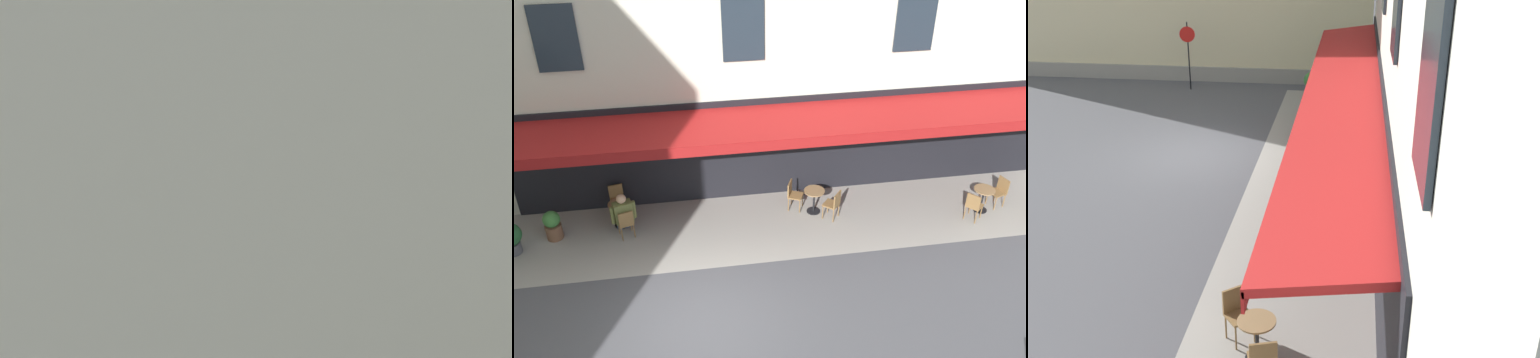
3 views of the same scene
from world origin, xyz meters
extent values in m
plane|color=#4C4C51|center=(0.00, 0.00, 0.00)|extent=(70.00, 70.00, 0.00)
cube|color=gray|center=(-3.25, -3.40, 0.00)|extent=(20.50, 3.20, 0.01)
cube|color=black|center=(-3.00, -4.97, 1.60)|extent=(16.00, 0.06, 3.20)
cube|color=maroon|center=(-3.00, -4.15, 2.85)|extent=(15.00, 1.70, 0.36)
cube|color=maroon|center=(-3.00, -3.32, 2.62)|extent=(15.00, 0.04, 0.28)
cube|color=#232D38|center=(-6.33, -4.96, 5.20)|extent=(1.10, 0.06, 1.70)
cube|color=#232D38|center=(-1.67, -4.96, 5.20)|extent=(1.10, 0.06, 1.70)
cube|color=#232D38|center=(3.00, -4.96, 5.20)|extent=(1.10, 0.06, 1.70)
cylinder|color=black|center=(-10.34, -2.40, 0.01)|extent=(0.40, 0.40, 0.03)
cylinder|color=black|center=(-10.34, -2.40, 0.36)|extent=(0.06, 0.06, 0.72)
cylinder|color=#99754C|center=(-10.34, -2.40, 0.73)|extent=(0.60, 0.60, 0.03)
cylinder|color=olive|center=(-10.57, -2.05, 0.23)|extent=(0.03, 0.03, 0.45)
cylinder|color=olive|center=(-10.24, -1.99, 0.23)|extent=(0.03, 0.03, 0.45)
cylinder|color=olive|center=(-10.63, -1.72, 0.23)|extent=(0.03, 0.03, 0.45)
cylinder|color=olive|center=(-10.30, -1.66, 0.23)|extent=(0.03, 0.03, 0.45)
cube|color=olive|center=(-10.43, -1.86, 0.47)|extent=(0.46, 0.46, 0.04)
cube|color=olive|center=(-10.47, -1.68, 0.70)|extent=(0.40, 0.11, 0.42)
cylinder|color=olive|center=(-10.11, -2.75, 0.23)|extent=(0.03, 0.03, 0.45)
cylinder|color=olive|center=(-10.45, -2.80, 0.23)|extent=(0.03, 0.03, 0.45)
cylinder|color=olive|center=(-10.06, -3.08, 0.23)|extent=(0.03, 0.03, 0.45)
cylinder|color=olive|center=(-10.39, -3.13, 0.23)|extent=(0.03, 0.03, 0.45)
cube|color=olive|center=(-10.25, -2.94, 0.47)|extent=(0.46, 0.46, 0.04)
cube|color=olive|center=(-10.22, -3.12, 0.70)|extent=(0.40, 0.10, 0.42)
cylinder|color=black|center=(-3.48, -3.79, 0.01)|extent=(0.40, 0.40, 0.03)
cylinder|color=black|center=(-3.48, -3.79, 0.36)|extent=(0.06, 0.06, 0.72)
cylinder|color=#99754C|center=(-3.48, -3.79, 0.73)|extent=(0.60, 0.60, 0.03)
cylinder|color=olive|center=(-3.88, -3.68, 0.23)|extent=(0.03, 0.03, 0.45)
cylinder|color=olive|center=(-3.66, -3.42, 0.23)|extent=(0.03, 0.03, 0.45)
cylinder|color=olive|center=(-4.14, -3.46, 0.23)|extent=(0.03, 0.03, 0.45)
cylinder|color=olive|center=(-3.92, -3.20, 0.23)|extent=(0.03, 0.03, 0.45)
cube|color=olive|center=(-3.90, -3.44, 0.47)|extent=(0.56, 0.56, 0.04)
cube|color=olive|center=(-4.04, -3.32, 0.70)|extent=(0.29, 0.33, 0.42)
cylinder|color=olive|center=(-3.06, -3.80, 0.23)|extent=(0.03, 0.03, 0.45)
cylinder|color=olive|center=(-3.21, -4.11, 0.23)|extent=(0.03, 0.03, 0.45)
cylinder|color=olive|center=(-2.76, -3.94, 0.23)|extent=(0.03, 0.03, 0.45)
cylinder|color=olive|center=(-2.90, -4.25, 0.23)|extent=(0.03, 0.03, 0.45)
cube|color=olive|center=(-2.98, -4.02, 0.47)|extent=(0.53, 0.53, 0.04)
cube|color=olive|center=(-2.82, -4.10, 0.70)|extent=(0.20, 0.38, 0.42)
cylinder|color=black|center=(-8.36, -3.09, 0.01)|extent=(0.40, 0.40, 0.03)
cylinder|color=black|center=(-8.36, -3.09, 0.36)|extent=(0.06, 0.06, 0.72)
cylinder|color=#99754C|center=(-8.36, -3.09, 0.73)|extent=(0.60, 0.60, 0.03)
cylinder|color=olive|center=(-8.17, -2.72, 0.23)|extent=(0.03, 0.03, 0.45)
cylinder|color=olive|center=(-7.96, -2.98, 0.23)|extent=(0.03, 0.03, 0.45)
cylinder|color=olive|center=(-7.91, -2.50, 0.23)|extent=(0.03, 0.03, 0.45)
cylinder|color=olive|center=(-7.70, -2.76, 0.23)|extent=(0.03, 0.03, 0.45)
cube|color=olive|center=(-7.93, -2.74, 0.47)|extent=(0.56, 0.56, 0.04)
cube|color=olive|center=(-7.80, -2.63, 0.70)|extent=(0.28, 0.33, 0.42)
cylinder|color=olive|center=(-8.68, -3.36, 0.23)|extent=(0.03, 0.03, 0.45)
cylinder|color=olive|center=(-8.77, -3.03, 0.23)|extent=(0.03, 0.03, 0.45)
cylinder|color=olive|center=(-9.00, -3.46, 0.23)|extent=(0.03, 0.03, 0.45)
cylinder|color=olive|center=(-9.10, -3.13, 0.23)|extent=(0.03, 0.03, 0.45)
cube|color=olive|center=(-8.89, -3.25, 0.47)|extent=(0.50, 0.50, 0.04)
cube|color=olive|center=(-9.06, -3.30, 0.70)|extent=(0.15, 0.39, 0.42)
cylinder|color=#99754C|center=(2.05, -4.02, 0.73)|extent=(0.60, 0.60, 0.03)
cylinder|color=olive|center=(1.77, -3.71, 0.23)|extent=(0.03, 0.03, 0.45)
cylinder|color=olive|center=(1.66, -3.39, 0.23)|extent=(0.03, 0.03, 0.45)
cylinder|color=olive|center=(1.98, -3.28, 0.23)|extent=(0.03, 0.03, 0.45)
cube|color=olive|center=(1.87, -3.50, 0.47)|extent=(0.51, 0.51, 0.04)
cube|color=olive|center=(1.82, -3.33, 0.70)|extent=(0.39, 0.17, 0.42)
cylinder|color=navy|center=(-10.45, -2.25, 0.23)|extent=(0.15, 0.15, 0.47)
cylinder|color=navy|center=(-10.48, -2.09, 0.49)|extent=(0.21, 0.35, 0.15)
cylinder|color=navy|center=(-10.28, -2.22, 0.23)|extent=(0.15, 0.15, 0.47)
cylinder|color=navy|center=(-10.31, -2.06, 0.49)|extent=(0.21, 0.35, 0.15)
cube|color=silver|center=(-10.42, -1.91, 0.77)|extent=(0.49, 0.33, 0.55)
sphere|color=tan|center=(-10.42, -1.91, 1.16)|extent=(0.24, 0.24, 0.24)
cylinder|color=silver|center=(-10.69, -1.96, 0.75)|extent=(0.10, 0.10, 0.49)
cylinder|color=silver|center=(-10.15, -1.87, 0.75)|extent=(0.10, 0.10, 0.49)
cylinder|color=navy|center=(1.86, -3.75, 0.49)|extent=(0.27, 0.39, 0.17)
cylinder|color=navy|center=(2.04, -3.69, 0.49)|extent=(0.27, 0.39, 0.17)
cube|color=olive|center=(1.89, -3.56, 0.79)|extent=(0.55, 0.42, 0.60)
sphere|color=tan|center=(1.89, -3.56, 1.22)|extent=(0.26, 0.26, 0.26)
cylinder|color=olive|center=(1.61, -3.65, 0.77)|extent=(0.11, 0.11, 0.53)
cylinder|color=olive|center=(2.18, -3.46, 0.77)|extent=(0.11, 0.11, 0.53)
cube|color=#B7B7BC|center=(-7.19, 4.31, 0.57)|extent=(4.40, 2.05, 0.55)
cube|color=#232D38|center=(-7.39, 4.30, 1.09)|extent=(2.50, 1.74, 0.48)
cylinder|color=black|center=(-5.70, 3.60, 0.30)|extent=(0.60, 0.20, 0.60)
cylinder|color=black|center=(-5.79, 5.20, 0.30)|extent=(0.60, 0.20, 0.60)
cylinder|color=black|center=(-8.59, 3.43, 0.30)|extent=(0.60, 0.20, 0.60)
cylinder|color=black|center=(-8.69, 5.03, 0.30)|extent=(0.60, 0.20, 0.60)
camera|label=1|loc=(6.59, -10.14, 9.13)|focal=38.74mm
camera|label=2|loc=(-0.10, 9.34, 10.00)|focal=39.94mm
camera|label=3|loc=(-15.61, -4.37, 6.39)|focal=41.91mm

